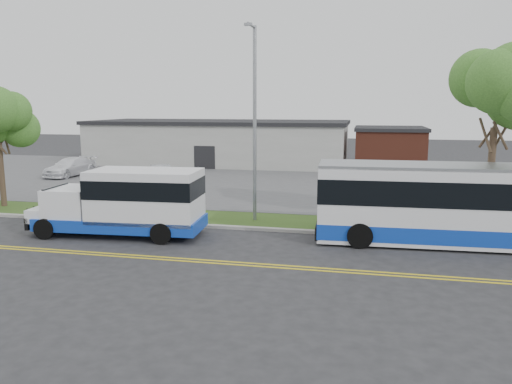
% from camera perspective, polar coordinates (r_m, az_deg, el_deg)
% --- Properties ---
extents(ground, '(140.00, 140.00, 0.00)m').
position_cam_1_polar(ground, '(23.67, -8.77, -4.54)').
color(ground, '#28282B').
rests_on(ground, ground).
extents(lane_line_north, '(70.00, 0.12, 0.01)m').
position_cam_1_polar(lane_line_north, '(20.27, -12.72, -7.12)').
color(lane_line_north, gold).
rests_on(lane_line_north, ground).
extents(lane_line_south, '(70.00, 0.12, 0.01)m').
position_cam_1_polar(lane_line_south, '(20.01, -13.08, -7.36)').
color(lane_line_south, gold).
rests_on(lane_line_south, ground).
extents(curb, '(80.00, 0.30, 0.15)m').
position_cam_1_polar(curb, '(24.65, -7.85, -3.76)').
color(curb, '#9E9B93').
rests_on(curb, ground).
extents(verge, '(80.00, 3.30, 0.10)m').
position_cam_1_polar(verge, '(26.31, -6.49, -2.91)').
color(verge, '#344E1A').
rests_on(verge, ground).
extents(parking_lot, '(80.00, 25.00, 0.10)m').
position_cam_1_polar(parking_lot, '(39.68, 0.10, 1.48)').
color(parking_lot, '#4C4C4F').
rests_on(parking_lot, ground).
extents(commercial_building, '(25.40, 10.40, 4.35)m').
position_cam_1_polar(commercial_building, '(50.58, -4.14, 5.70)').
color(commercial_building, '#9E9E99').
rests_on(commercial_building, ground).
extents(brick_wing, '(6.30, 7.30, 3.90)m').
position_cam_1_polar(brick_wing, '(47.55, 15.00, 4.86)').
color(brick_wing, brown).
rests_on(brick_wing, ground).
extents(tree_east, '(5.20, 5.20, 8.33)m').
position_cam_1_polar(tree_east, '(24.99, 25.81, 9.73)').
color(tree_east, '#3D2F21').
rests_on(tree_east, verge).
extents(streetlight_near, '(0.35, 1.53, 9.50)m').
position_cam_1_polar(streetlight_near, '(24.68, -0.19, 8.45)').
color(streetlight_near, gray).
rests_on(streetlight_near, verge).
extents(shuttle_bus, '(8.03, 3.08, 3.02)m').
position_cam_1_polar(shuttle_bus, '(23.18, -14.27, -0.96)').
color(shuttle_bus, '#103AAE').
rests_on(shuttle_bus, ground).
extents(transit_bus, '(12.38, 3.38, 3.40)m').
position_cam_1_polar(transit_bus, '(22.71, 22.72, -1.36)').
color(transit_bus, white).
rests_on(transit_bus, ground).
extents(parked_car_a, '(3.24, 4.26, 1.35)m').
position_cam_1_polar(parked_car_a, '(37.95, -10.76, 2.02)').
color(parked_car_a, '#AAADB2').
rests_on(parked_car_a, parking_lot).
extents(parked_car_b, '(2.71, 5.32, 1.48)m').
position_cam_1_polar(parked_car_b, '(43.88, -20.46, 2.70)').
color(parked_car_b, white).
rests_on(parked_car_b, parking_lot).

